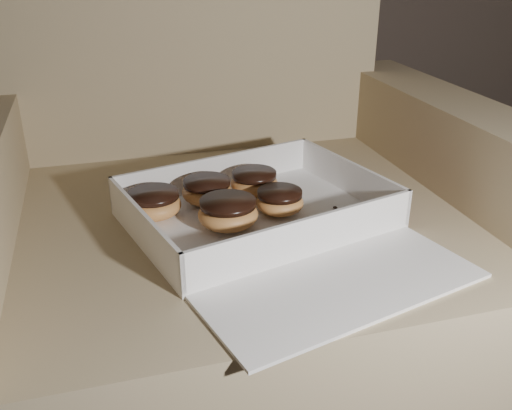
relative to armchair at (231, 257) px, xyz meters
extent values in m
cube|color=#9C8963|center=(0.00, -0.05, -0.09)|extent=(0.75, 0.75, 0.44)
cube|color=#9C8963|center=(0.00, 0.30, 0.40)|extent=(0.75, 0.15, 0.54)
cube|color=#9C8963|center=(0.41, -0.05, -0.02)|extent=(0.13, 0.75, 0.58)
cube|color=white|center=(0.01, -0.12, 0.13)|extent=(0.43, 0.37, 0.01)
cube|color=white|center=(-0.02, 0.02, 0.17)|extent=(0.37, 0.10, 0.06)
cube|color=white|center=(0.05, -0.25, 0.17)|extent=(0.37, 0.10, 0.06)
cube|color=white|center=(-0.16, -0.16, 0.17)|extent=(0.08, 0.27, 0.06)
cube|color=white|center=(0.19, -0.07, 0.17)|extent=(0.08, 0.27, 0.06)
cube|color=#D35571|center=(0.20, -0.07, 0.17)|extent=(0.07, 0.27, 0.05)
cube|color=white|center=(0.07, -0.33, 0.13)|extent=(0.40, 0.25, 0.01)
ellipsoid|color=#DC924D|center=(-0.04, -0.14, 0.16)|extent=(0.09, 0.09, 0.04)
cylinder|color=black|center=(-0.04, -0.14, 0.18)|extent=(0.08, 0.08, 0.01)
ellipsoid|color=#DC924D|center=(0.04, -0.03, 0.16)|extent=(0.08, 0.08, 0.04)
cylinder|color=black|center=(0.04, -0.03, 0.17)|extent=(0.08, 0.08, 0.01)
ellipsoid|color=#DC924D|center=(0.05, -0.11, 0.16)|extent=(0.08, 0.08, 0.04)
cylinder|color=black|center=(0.05, -0.11, 0.17)|extent=(0.07, 0.07, 0.01)
ellipsoid|color=#DC924D|center=(-0.05, -0.05, 0.16)|extent=(0.08, 0.08, 0.04)
cylinder|color=black|center=(-0.05, -0.05, 0.17)|extent=(0.08, 0.08, 0.01)
ellipsoid|color=#DC924D|center=(-0.14, -0.07, 0.16)|extent=(0.09, 0.09, 0.04)
cylinder|color=black|center=(-0.14, -0.07, 0.18)|extent=(0.08, 0.08, 0.01)
ellipsoid|color=black|center=(0.15, -0.19, 0.14)|extent=(0.01, 0.01, 0.00)
ellipsoid|color=black|center=(0.15, -0.12, 0.14)|extent=(0.01, 0.01, 0.00)
ellipsoid|color=black|center=(-0.07, -0.23, 0.14)|extent=(0.01, 0.01, 0.00)
ellipsoid|color=black|center=(-0.02, -0.15, 0.14)|extent=(0.01, 0.01, 0.00)
camera|label=1|loc=(-0.21, -0.89, 0.54)|focal=40.00mm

